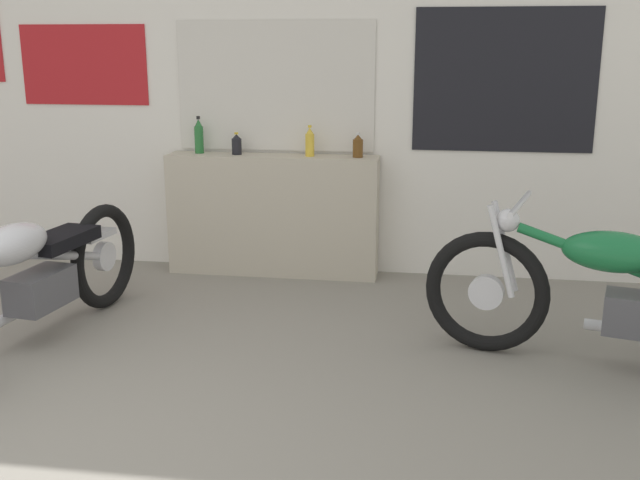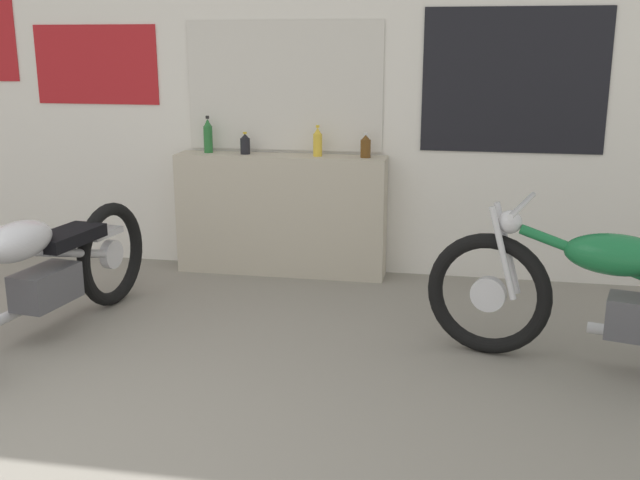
{
  "view_description": "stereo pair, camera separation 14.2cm",
  "coord_description": "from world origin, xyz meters",
  "px_view_note": "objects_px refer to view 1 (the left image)",
  "views": [
    {
      "loc": [
        1.87,
        -2.34,
        1.73
      ],
      "look_at": [
        1.28,
        1.55,
        0.7
      ],
      "focal_mm": 42.0,
      "sensor_mm": 36.0,
      "label": 1
    },
    {
      "loc": [
        2.01,
        -2.31,
        1.73
      ],
      "look_at": [
        1.28,
        1.55,
        0.7
      ],
      "focal_mm": 42.0,
      "sensor_mm": 36.0,
      "label": 2
    }
  ],
  "objects_px": {
    "bottle_leftmost": "(199,137)",
    "bottle_right_center": "(358,146)",
    "motorcycle_silver": "(31,277)",
    "motorcycle_green": "(634,297)",
    "bottle_center": "(310,143)",
    "bottle_left_center": "(237,145)"
  },
  "relations": [
    {
      "from": "bottle_left_center",
      "to": "bottle_right_center",
      "type": "xyz_separation_m",
      "value": [
        0.92,
        -0.01,
        0.01
      ]
    },
    {
      "from": "bottle_center",
      "to": "motorcycle_silver",
      "type": "xyz_separation_m",
      "value": [
        -1.35,
        -1.67,
        -0.59
      ]
    },
    {
      "from": "bottle_right_center",
      "to": "bottle_left_center",
      "type": "bearing_deg",
      "value": 179.59
    },
    {
      "from": "bottle_center",
      "to": "bottle_right_center",
      "type": "distance_m",
      "value": 0.36
    },
    {
      "from": "motorcycle_silver",
      "to": "motorcycle_green",
      "type": "height_order",
      "value": "motorcycle_green"
    },
    {
      "from": "bottle_left_center",
      "to": "motorcycle_green",
      "type": "relative_size",
      "value": 0.08
    },
    {
      "from": "bottle_left_center",
      "to": "bottle_right_center",
      "type": "relative_size",
      "value": 0.92
    },
    {
      "from": "bottle_leftmost",
      "to": "bottle_left_center",
      "type": "relative_size",
      "value": 1.69
    },
    {
      "from": "motorcycle_green",
      "to": "bottle_right_center",
      "type": "bearing_deg",
      "value": 137.39
    },
    {
      "from": "bottle_center",
      "to": "bottle_right_center",
      "type": "xyz_separation_m",
      "value": [
        0.36,
        0.0,
        -0.02
      ]
    },
    {
      "from": "bottle_leftmost",
      "to": "bottle_right_center",
      "type": "xyz_separation_m",
      "value": [
        1.22,
        -0.03,
        -0.04
      ]
    },
    {
      "from": "bottle_leftmost",
      "to": "bottle_right_center",
      "type": "height_order",
      "value": "bottle_leftmost"
    },
    {
      "from": "motorcycle_green",
      "to": "bottle_leftmost",
      "type": "bearing_deg",
      "value": 151.76
    },
    {
      "from": "bottle_leftmost",
      "to": "bottle_right_center",
      "type": "bearing_deg",
      "value": -1.37
    },
    {
      "from": "bottle_right_center",
      "to": "motorcycle_green",
      "type": "xyz_separation_m",
      "value": [
        1.64,
        -1.51,
        -0.57
      ]
    },
    {
      "from": "bottle_center",
      "to": "bottle_leftmost",
      "type": "bearing_deg",
      "value": 178.05
    },
    {
      "from": "bottle_left_center",
      "to": "bottle_right_center",
      "type": "bearing_deg",
      "value": -0.41
    },
    {
      "from": "bottle_left_center",
      "to": "bottle_leftmost",
      "type": "bearing_deg",
      "value": 175.71
    },
    {
      "from": "bottle_left_center",
      "to": "motorcycle_green",
      "type": "xyz_separation_m",
      "value": [
        2.56,
        -1.51,
        -0.56
      ]
    },
    {
      "from": "bottle_right_center",
      "to": "motorcycle_green",
      "type": "distance_m",
      "value": 2.3
    },
    {
      "from": "bottle_leftmost",
      "to": "bottle_center",
      "type": "xyz_separation_m",
      "value": [
        0.86,
        -0.03,
        -0.02
      ]
    },
    {
      "from": "bottle_right_center",
      "to": "bottle_center",
      "type": "bearing_deg",
      "value": -179.97
    }
  ]
}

